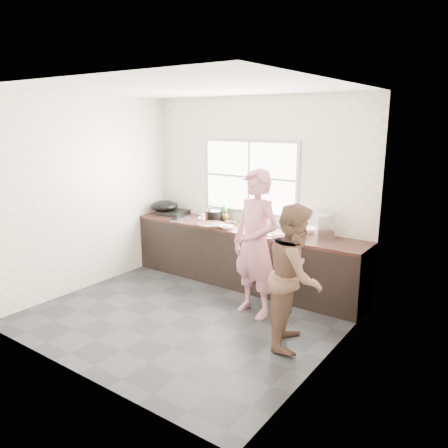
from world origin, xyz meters
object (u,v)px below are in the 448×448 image
Objects in this scene: bottle_brown_tall at (210,215)px; pot_lid_left at (177,220)px; person_side at (295,276)px; bottle_green at (224,210)px; black_pot at (214,216)px; woman at (255,249)px; glass_jar at (203,217)px; pot_lid_right at (183,217)px; bowl_mince at (227,227)px; bottle_brown_short at (226,216)px; burner at (174,212)px; dish_rack at (314,225)px; bowl_crabs at (279,236)px; wok at (164,206)px; cutting_board at (210,225)px; bowl_held at (261,232)px; plate_food at (205,218)px.

bottle_brown_tall reaches higher than pot_lid_left.
bottle_brown_tall is at bearing 41.10° from person_side.
black_pot is at bearing -115.20° from bottle_green.
woman reaches higher than bottle_brown_tall.
glass_jar reaches higher than pot_lid_right.
bowl_mince is 0.83× the size of black_pot.
bottle_brown_short is (0.05, -0.04, -0.07)m from bottle_green.
pot_lid_left is (-0.59, -0.44, -0.14)m from bottle_green.
person_side reaches higher than black_pot.
glass_jar is at bearing 156.33° from bowl_mince.
dish_rack is (2.47, -0.01, 0.13)m from burner.
bottle_brown_tall is 0.81m from burner.
woman is at bearing -91.65° from bowl_crabs.
bowl_crabs reaches higher than bowl_mince.
cutting_board is at bearing -11.00° from wok.
woman is at bearing -65.16° from bowl_held.
black_pot is at bearing 164.38° from bowl_held.
plate_food is at bearing 9.57° from wok.
bottle_brown_tall is (-2.02, 1.17, 0.19)m from person_side.
black_pot is at bearing -1.57° from burner.
bowl_mince reaches higher than plate_food.
bottle_brown_short reaches higher than glass_jar.
person_side is 2.29m from bottle_brown_short.
black_pot reaches higher than cutting_board.
glass_jar is (-0.30, -0.16, -0.11)m from bottle_green.
bowl_held is at bearing -12.17° from bottle_brown_tall.
bowl_crabs is 0.60× the size of bottle_green.
person_side is 5.11× the size of bottle_green.
glass_jar is at bearing 12.78° from pot_lid_right.
glass_jar is 1.86m from dish_rack.
wok reaches higher than burner.
dish_rack is (0.64, 0.29, 0.13)m from bowl_held.
pot_lid_left and pot_lid_right have the same top height.
black_pot is (-0.13, 0.28, 0.06)m from cutting_board.
bottle_green is at bearing 64.80° from black_pot.
bottle_brown_short reaches higher than burner.
bottle_green reaches higher than burner.
woman reaches higher than bottle_green.
bowl_held is 0.49× the size of wok.
woman is at bearing -31.58° from plate_food.
dish_rack reaches higher than cutting_board.
bottle_green is 0.75m from pot_lid_left.
black_pot is at bearing 147.10° from bowl_mince.
bowl_mince is 0.53m from bottle_brown_tall.
pot_lid_left is 0.98× the size of pot_lid_right.
bottle_green reaches higher than cutting_board.
cutting_board is 1.02m from burner.
pot_lid_right is at bearing 173.42° from bowl_crabs.
cutting_board is at bearing -82.83° from bottle_green.
bowl_held is (0.56, 0.00, 0.01)m from bowl_mince.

